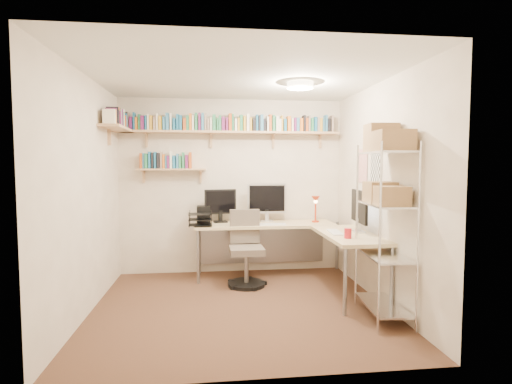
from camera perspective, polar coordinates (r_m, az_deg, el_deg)
ground at (r=4.59m, az=-2.25°, el=-16.06°), size 3.20×3.20×0.00m
room_shell at (r=4.31m, az=-2.24°, el=3.68°), size 3.24×3.04×2.52m
wall_shelves at (r=5.61m, az=-7.55°, el=8.60°), size 3.12×1.09×0.80m
corner_desk at (r=5.37m, az=2.80°, el=-4.91°), size 2.22×1.91×1.30m
office_chair at (r=5.25m, az=-1.45°, el=-8.79°), size 0.51×0.52×0.97m
wire_rack at (r=4.19m, az=18.01°, el=1.90°), size 0.44×0.80×1.99m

